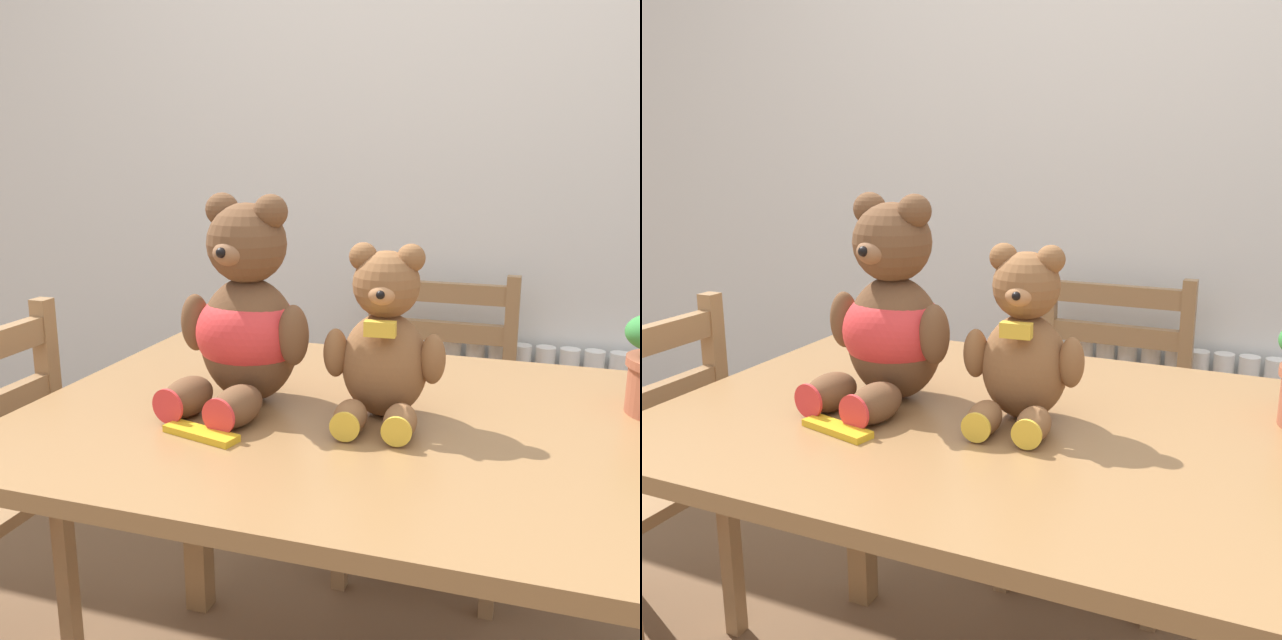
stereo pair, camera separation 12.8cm
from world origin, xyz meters
TOP-DOWN VIEW (x-y plane):
  - wall_back at (0.00, 1.57)m, footprint 8.00×0.04m
  - radiator at (0.25, 1.50)m, footprint 0.86×0.10m
  - dining_table at (0.00, 0.44)m, footprint 1.25×0.88m
  - wooden_chair_behind at (-0.02, 1.28)m, footprint 0.46×0.43m
  - teddy_bear_left at (-0.24, 0.45)m, footprint 0.28×0.30m
  - teddy_bear_right at (0.02, 0.44)m, footprint 0.22×0.22m
  - chocolate_bar at (-0.24, 0.26)m, footprint 0.14×0.07m

SIDE VIEW (x-z plane):
  - radiator at x=0.25m, z-range -0.03..0.62m
  - wooden_chair_behind at x=-0.02m, z-range 0.02..0.90m
  - dining_table at x=0.00m, z-range 0.28..1.05m
  - chocolate_bar at x=-0.24m, z-range 0.77..0.79m
  - teddy_bear_right at x=0.02m, z-range 0.75..1.06m
  - teddy_bear_left at x=-0.24m, z-range 0.74..1.13m
  - wall_back at x=0.00m, z-range 0.00..2.60m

